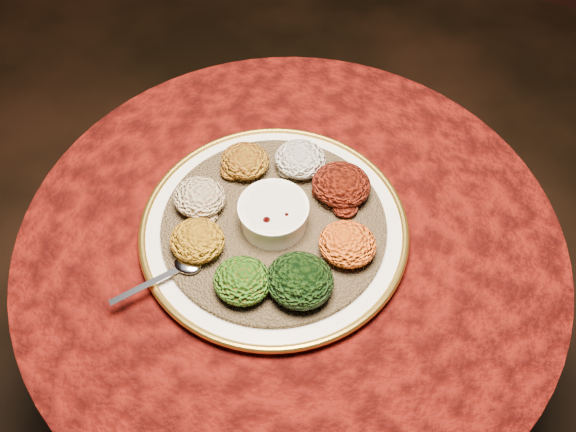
% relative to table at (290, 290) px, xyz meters
% --- Properties ---
extents(table, '(0.96, 0.96, 0.73)m').
position_rel_table_xyz_m(table, '(0.00, 0.00, 0.00)').
color(table, black).
rests_on(table, ground).
extents(platter, '(0.48, 0.48, 0.02)m').
position_rel_table_xyz_m(platter, '(-0.03, 0.00, 0.19)').
color(platter, silver).
rests_on(platter, table).
extents(injera, '(0.41, 0.41, 0.01)m').
position_rel_table_xyz_m(injera, '(-0.03, 0.00, 0.20)').
color(injera, brown).
rests_on(injera, platter).
extents(stew_bowl, '(0.12, 0.12, 0.05)m').
position_rel_table_xyz_m(stew_bowl, '(-0.03, 0.00, 0.24)').
color(stew_bowl, white).
rests_on(stew_bowl, injera).
extents(spoon, '(0.11, 0.13, 0.01)m').
position_rel_table_xyz_m(spoon, '(-0.13, -0.14, 0.21)').
color(spoon, silver).
rests_on(spoon, injera).
extents(portion_ayib, '(0.09, 0.09, 0.05)m').
position_rel_table_xyz_m(portion_ayib, '(-0.04, 0.14, 0.23)').
color(portion_ayib, beige).
rests_on(portion_ayib, injera).
extents(portion_kitfo, '(0.10, 0.10, 0.05)m').
position_rel_table_xyz_m(portion_kitfo, '(0.05, 0.11, 0.23)').
color(portion_kitfo, black).
rests_on(portion_kitfo, injera).
extents(portion_tikil, '(0.10, 0.09, 0.05)m').
position_rel_table_xyz_m(portion_tikil, '(0.10, -0.00, 0.23)').
color(portion_tikil, orange).
rests_on(portion_tikil, injera).
extents(portion_gomen, '(0.11, 0.10, 0.05)m').
position_rel_table_xyz_m(portion_gomen, '(0.06, -0.10, 0.23)').
color(portion_gomen, black).
rests_on(portion_gomen, injera).
extents(portion_mixveg, '(0.09, 0.09, 0.05)m').
position_rel_table_xyz_m(portion_mixveg, '(-0.03, -0.13, 0.23)').
color(portion_mixveg, '#9B380A').
rests_on(portion_mixveg, injera).
extents(portion_kik, '(0.09, 0.09, 0.04)m').
position_rel_table_xyz_m(portion_kik, '(-0.13, -0.10, 0.23)').
color(portion_kik, '#A9750E').
rests_on(portion_kik, injera).
extents(portion_timatim, '(0.09, 0.09, 0.04)m').
position_rel_table_xyz_m(portion_timatim, '(-0.17, -0.01, 0.23)').
color(portion_timatim, maroon).
rests_on(portion_timatim, injera).
extents(portion_shiro, '(0.09, 0.08, 0.04)m').
position_rel_table_xyz_m(portion_shiro, '(-0.13, 0.09, 0.23)').
color(portion_shiro, '#895F10').
rests_on(portion_shiro, injera).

